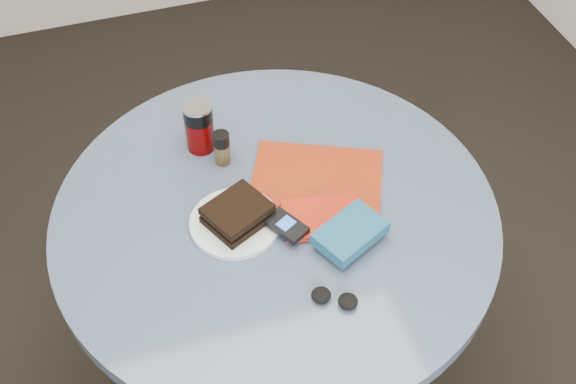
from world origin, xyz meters
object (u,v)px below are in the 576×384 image
object	(u,v)px
magazine	(317,180)
novel	(350,233)
plate	(235,223)
headphones	(335,298)
sandwich	(237,214)
pepper_grinder	(222,148)
mp3_player	(286,226)
red_book	(322,218)
table	(276,254)
soda_can	(199,127)

from	to	relation	value
magazine	novel	size ratio (longest dim) A/B	2.01
plate	headphones	world-z (taller)	headphones
sandwich	novel	bearing A→B (deg)	-30.16
sandwich	plate	bearing A→B (deg)	179.91
pepper_grinder	magazine	distance (m)	0.23
sandwich	pepper_grinder	size ratio (longest dim) A/B	1.83
plate	pepper_grinder	world-z (taller)	pepper_grinder
mp3_player	magazine	bearing A→B (deg)	47.99
novel	pepper_grinder	bearing A→B (deg)	95.62
pepper_grinder	headphones	bearing A→B (deg)	-75.77
plate	sandwich	bearing A→B (deg)	-0.09
magazine	mp3_player	world-z (taller)	mp3_player
sandwich	red_book	world-z (taller)	sandwich
sandwich	headphones	bearing A→B (deg)	-62.74
table	novel	size ratio (longest dim) A/B	6.74
plate	soda_can	distance (m)	0.27
red_book	headphones	distance (m)	0.21
red_book	plate	bearing A→B (deg)	175.12
plate	red_book	size ratio (longest dim) A/B	1.17
sandwich	pepper_grinder	bearing A→B (deg)	85.19
sandwich	mp3_player	distance (m)	0.11
sandwich	magazine	size ratio (longest dim) A/B	0.54
magazine	headphones	world-z (taller)	headphones
soda_can	pepper_grinder	world-z (taller)	soda_can
soda_can	magazine	distance (m)	0.30
red_book	mp3_player	xyz separation A→B (m)	(-0.08, -0.01, 0.01)
plate	red_book	distance (m)	0.19
plate	sandwich	xyz separation A→B (m)	(0.01, -0.00, 0.03)
sandwich	mp3_player	xyz separation A→B (m)	(0.09, -0.06, -0.01)
plate	novel	xyz separation A→B (m)	(0.22, -0.12, 0.03)
sandwich	red_book	distance (m)	0.18
novel	headphones	world-z (taller)	novel
pepper_grinder	plate	bearing A→B (deg)	-96.94
sandwich	soda_can	xyz separation A→B (m)	(-0.02, 0.26, 0.03)
mp3_player	headphones	xyz separation A→B (m)	(0.04, -0.20, -0.02)
pepper_grinder	red_book	world-z (taller)	pepper_grinder
red_book	headphones	xyz separation A→B (m)	(-0.05, -0.20, -0.00)
soda_can	magazine	world-z (taller)	soda_can
red_book	novel	xyz separation A→B (m)	(0.04, -0.07, 0.02)
plate	mp3_player	bearing A→B (deg)	-30.18
table	sandwich	distance (m)	0.22
red_book	headphones	size ratio (longest dim) A/B	1.66
pepper_grinder	magazine	size ratio (longest dim) A/B	0.30
table	headphones	bearing A→B (deg)	-81.19
pepper_grinder	mp3_player	distance (m)	0.27
magazine	headphones	size ratio (longest dim) A/B	2.93
table	magazine	bearing A→B (deg)	25.67
sandwich	novel	xyz separation A→B (m)	(0.21, -0.12, -0.00)
mp3_player	headphones	distance (m)	0.20
table	red_book	xyz separation A→B (m)	(0.09, -0.06, 0.18)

